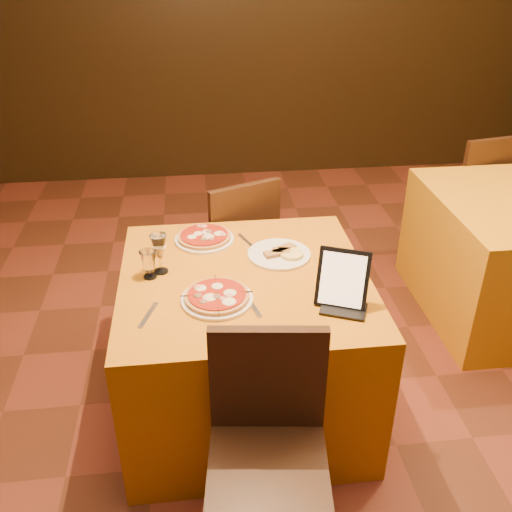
{
  "coord_description": "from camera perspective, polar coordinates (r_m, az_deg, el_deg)",
  "views": [
    {
      "loc": [
        -0.49,
        -1.77,
        2.08
      ],
      "look_at": [
        -0.24,
        0.35,
        0.86
      ],
      "focal_mm": 40.0,
      "sensor_mm": 36.0,
      "label": 1
    }
  ],
  "objects": [
    {
      "name": "knife",
      "position": [
        2.35,
        -0.58,
        -4.63
      ],
      "size": [
        0.08,
        0.23,
        0.01
      ],
      "primitive_type": "cube",
      "rotation": [
        0.0,
        0.0,
        1.82
      ],
      "color": "silver",
      "rests_on": "main_table"
    },
    {
      "name": "pizza_far",
      "position": [
        2.82,
        -5.2,
        1.82
      ],
      "size": [
        0.29,
        0.29,
        0.03
      ],
      "rotation": [
        0.0,
        0.0,
        0.12
      ],
      "color": "white",
      "rests_on": "main_table"
    },
    {
      "name": "chair_side_far",
      "position": [
        4.37,
        20.28,
        6.03
      ],
      "size": [
        0.44,
        0.44,
        0.91
      ],
      "primitive_type": null,
      "rotation": [
        0.0,
        0.0,
        3.33
      ],
      "color": "black",
      "rests_on": "floor"
    },
    {
      "name": "tablet",
      "position": [
        2.31,
        8.66,
        -2.26
      ],
      "size": [
        0.23,
        0.17,
        0.24
      ],
      "primitive_type": "cube",
      "rotation": [
        -0.35,
        0.0,
        -0.4
      ],
      "color": "black",
      "rests_on": "main_table"
    },
    {
      "name": "fork_far",
      "position": [
        2.82,
        -1.09,
        1.6
      ],
      "size": [
        0.07,
        0.14,
        0.01
      ],
      "primitive_type": "cube",
      "rotation": [
        0.0,
        0.0,
        1.94
      ],
      "color": "silver",
      "rests_on": "main_table"
    },
    {
      "name": "chair_main_near",
      "position": [
        2.12,
        1.2,
        -20.29
      ],
      "size": [
        0.43,
        0.43,
        0.91
      ],
      "primitive_type": null,
      "rotation": [
        0.0,
        0.0,
        -0.12
      ],
      "color": "black",
      "rests_on": "floor"
    },
    {
      "name": "pizza_near",
      "position": [
        2.37,
        -3.93,
        -4.17
      ],
      "size": [
        0.3,
        0.3,
        0.03
      ],
      "rotation": [
        0.0,
        0.0,
        0.08
      ],
      "color": "white",
      "rests_on": "main_table"
    },
    {
      "name": "fork_near",
      "position": [
        2.32,
        -10.71,
        -5.83
      ],
      "size": [
        0.08,
        0.17,
        0.01
      ],
      "primitive_type": "cube",
      "rotation": [
        0.0,
        0.0,
        1.23
      ],
      "color": "#B4B6BC",
      "rests_on": "main_table"
    },
    {
      "name": "wall_back",
      "position": [
        5.34,
        -1.54,
        22.44
      ],
      "size": [
        6.0,
        0.01,
        2.8
      ],
      "primitive_type": "cube",
      "color": "black",
      "rests_on": "floor"
    },
    {
      "name": "chair_main_far",
      "position": [
        3.39,
        -2.53,
        1.09
      ],
      "size": [
        0.59,
        0.59,
        0.91
      ],
      "primitive_type": null,
      "rotation": [
        0.0,
        0.0,
        3.52
      ],
      "color": "black",
      "rests_on": "floor"
    },
    {
      "name": "floor",
      "position": [
        2.78,
        6.1,
        -19.05
      ],
      "size": [
        6.0,
        7.0,
        0.01
      ],
      "primitive_type": "cube",
      "color": "#5E2D19",
      "rests_on": "ground"
    },
    {
      "name": "water_glass",
      "position": [
        2.53,
        -10.66,
        -0.83
      ],
      "size": [
        0.08,
        0.08,
        0.13
      ],
      "primitive_type": null,
      "rotation": [
        0.0,
        0.0,
        0.12
      ],
      "color": "silver",
      "rests_on": "main_table"
    },
    {
      "name": "main_table",
      "position": [
        2.75,
        -1.1,
        -8.66
      ],
      "size": [
        1.1,
        1.1,
        0.75
      ],
      "primitive_type": "cube",
      "color": "#C06F0C",
      "rests_on": "floor"
    },
    {
      "name": "wine_glass",
      "position": [
        2.55,
        -9.62,
        0.25
      ],
      "size": [
        0.08,
        0.08,
        0.19
      ],
      "primitive_type": null,
      "rotation": [
        0.0,
        0.0,
        -0.04
      ],
      "color": "#F8DA8D",
      "rests_on": "main_table"
    },
    {
      "name": "cutlet_dish",
      "position": [
        2.68,
        2.33,
        0.28
      ],
      "size": [
        0.3,
        0.3,
        0.03
      ],
      "rotation": [
        0.0,
        0.0,
        -0.19
      ],
      "color": "white",
      "rests_on": "main_table"
    }
  ]
}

